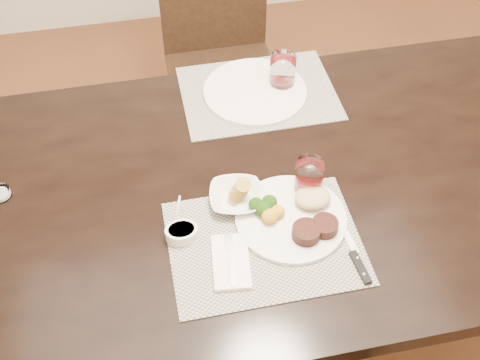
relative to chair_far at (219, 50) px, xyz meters
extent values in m
plane|color=#4C2E18|center=(0.00, -0.93, -0.50)|extent=(4.50, 4.50, 0.00)
cube|color=black|center=(0.00, -0.93, 0.22)|extent=(2.00, 1.00, 0.05)
cube|color=black|center=(0.00, -0.08, -0.07)|extent=(0.42, 0.42, 0.04)
cube|color=black|center=(-0.18, -0.26, -0.30)|extent=(0.04, 0.04, 0.41)
cube|color=black|center=(0.18, -0.26, -0.30)|extent=(0.04, 0.04, 0.41)
cube|color=black|center=(-0.18, 0.10, -0.30)|extent=(0.04, 0.04, 0.41)
cube|color=black|center=(0.18, 0.10, -0.30)|extent=(0.04, 0.04, 0.41)
cube|color=gray|center=(-0.09, -1.12, 0.25)|extent=(0.46, 0.34, 0.00)
cube|color=gray|center=(0.02, -0.58, 0.25)|extent=(0.46, 0.34, 0.00)
cylinder|color=silver|center=(-0.01, -1.07, 0.26)|extent=(0.28, 0.28, 0.01)
cylinder|color=black|center=(0.01, -1.13, 0.28)|extent=(0.07, 0.07, 0.03)
cylinder|color=black|center=(0.06, -1.12, 0.28)|extent=(0.07, 0.07, 0.03)
ellipsoid|color=tan|center=(0.06, -1.03, 0.28)|extent=(0.09, 0.08, 0.04)
ellipsoid|color=#1E440D|center=(-0.07, -1.04, 0.28)|extent=(0.04, 0.04, 0.04)
ellipsoid|color=#B57317|center=(-0.06, -1.07, 0.28)|extent=(0.04, 0.04, 0.03)
cube|color=silver|center=(-0.18, -1.17, 0.26)|extent=(0.10, 0.16, 0.01)
cube|color=white|center=(-0.18, -1.18, 0.26)|extent=(0.02, 0.11, 0.00)
cube|color=white|center=(-0.17, -1.11, 0.26)|extent=(0.02, 0.04, 0.00)
cube|color=white|center=(0.11, -1.14, 0.25)|extent=(0.03, 0.13, 0.00)
cube|color=black|center=(0.11, -1.24, 0.26)|extent=(0.03, 0.09, 0.01)
imported|color=silver|center=(-0.13, -0.98, 0.27)|extent=(0.15, 0.15, 0.03)
cylinder|color=olive|center=(-0.13, -0.98, 0.29)|extent=(0.04, 0.05, 0.04)
cylinder|color=silver|center=(-0.28, -1.07, 0.27)|extent=(0.08, 0.08, 0.03)
cylinder|color=#0D3C0E|center=(-0.28, -1.07, 0.28)|extent=(0.06, 0.06, 0.01)
cube|color=white|center=(-0.28, -1.01, 0.30)|extent=(0.01, 0.05, 0.04)
cylinder|color=white|center=(0.06, -0.98, 0.30)|extent=(0.07, 0.07, 0.10)
cylinder|color=#3B0506|center=(0.06, -0.98, 0.26)|extent=(0.06, 0.06, 0.02)
cylinder|color=silver|center=(0.01, -0.58, 0.26)|extent=(0.31, 0.31, 0.01)
cylinder|color=white|center=(0.10, -0.56, 0.30)|extent=(0.08, 0.08, 0.11)
cylinder|color=#3B0506|center=(0.10, -0.56, 0.26)|extent=(0.07, 0.07, 0.03)
cylinder|color=white|center=(-0.72, -0.84, 0.26)|extent=(0.05, 0.05, 0.02)
cylinder|color=white|center=(-0.72, -0.84, 0.25)|extent=(0.04, 0.04, 0.01)
camera|label=1|loc=(-0.32, -1.95, 1.43)|focal=45.00mm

